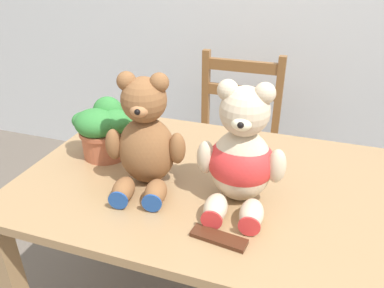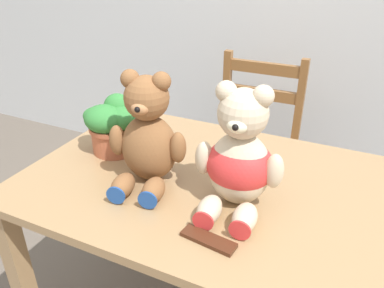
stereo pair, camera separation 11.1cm
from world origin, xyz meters
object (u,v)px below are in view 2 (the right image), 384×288
Objects in this scene: potted_plant at (113,124)px; chocolate_bar at (208,240)px; teddy_bear_right at (239,159)px; wooden_chair_behind at (251,146)px; teddy_bear_left at (147,137)px.

potted_plant is 1.52× the size of chocolate_bar.
teddy_bear_right is 0.24m from chocolate_bar.
potted_plant reaches higher than wooden_chair_behind.
teddy_bear_left is 0.25m from potted_plant.
potted_plant is (-0.31, -0.79, 0.40)m from wooden_chair_behind.
chocolate_bar is at bearing 83.19° from teddy_bear_right.
teddy_bear_right is at bearing 169.60° from teddy_bear_left.
wooden_chair_behind is at bearing 68.88° from potted_plant.
wooden_chair_behind is 0.94m from potted_plant.
wooden_chair_behind is at bearing -106.72° from teddy_bear_left.
wooden_chair_behind is at bearing 100.34° from chocolate_bar.
teddy_bear_right is at bearing 87.33° from chocolate_bar.
potted_plant is at bearing 68.88° from wooden_chair_behind.
potted_plant is at bearing -38.51° from teddy_bear_left.
potted_plant is 0.60m from chocolate_bar.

